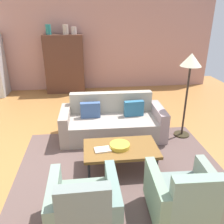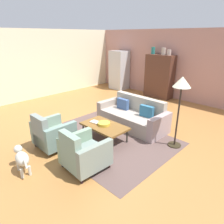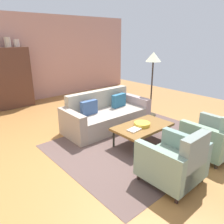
{
  "view_description": "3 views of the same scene",
  "coord_description": "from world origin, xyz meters",
  "px_view_note": "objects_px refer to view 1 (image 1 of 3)",
  "views": [
    {
      "loc": [
        0.02,
        -3.8,
        2.42
      ],
      "look_at": [
        0.46,
        -0.01,
        0.8
      ],
      "focal_mm": 37.64,
      "sensor_mm": 36.0,
      "label": 1
    },
    {
      "loc": [
        3.98,
        -3.78,
        2.57
      ],
      "look_at": [
        0.71,
        -0.47,
        0.78
      ],
      "focal_mm": 32.41,
      "sensor_mm": 36.0,
      "label": 2
    },
    {
      "loc": [
        -2.61,
        -3.22,
        2.11
      ],
      "look_at": [
        0.25,
        0.03,
        0.6
      ],
      "focal_mm": 35.14,
      "sensor_mm": 36.0,
      "label": 3
    }
  ],
  "objects_px": {
    "vase_tall": "(48,29)",
    "vase_round": "(65,30)",
    "armchair_left": "(84,209)",
    "vase_small": "(74,31)",
    "armchair_right": "(184,200)",
    "fruit_bowl": "(120,146)",
    "book_stack": "(103,150)",
    "floor_lamp": "(190,68)",
    "cabinet": "(65,64)",
    "couch": "(112,122)",
    "coffee_table": "(121,149)"
  },
  "relations": [
    {
      "from": "armchair_right",
      "to": "cabinet",
      "type": "bearing_deg",
      "value": 109.98
    },
    {
      "from": "couch",
      "to": "fruit_bowl",
      "type": "height_order",
      "value": "couch"
    },
    {
      "from": "floor_lamp",
      "to": "vase_round",
      "type": "bearing_deg",
      "value": 127.08
    },
    {
      "from": "cabinet",
      "to": "couch",
      "type": "bearing_deg",
      "value": -69.88
    },
    {
      "from": "book_stack",
      "to": "cabinet",
      "type": "xyz_separation_m",
      "value": [
        -0.85,
        4.37,
        0.49
      ]
    },
    {
      "from": "vase_round",
      "to": "armchair_left",
      "type": "bearing_deg",
      "value": -85.33
    },
    {
      "from": "vase_tall",
      "to": "floor_lamp",
      "type": "distance_m",
      "value": 4.52
    },
    {
      "from": "vase_round",
      "to": "couch",
      "type": "bearing_deg",
      "value": -71.48
    },
    {
      "from": "vase_tall",
      "to": "cabinet",
      "type": "bearing_deg",
      "value": 0.68
    },
    {
      "from": "vase_small",
      "to": "coffee_table",
      "type": "bearing_deg",
      "value": -79.53
    },
    {
      "from": "couch",
      "to": "coffee_table",
      "type": "relative_size",
      "value": 1.76
    },
    {
      "from": "couch",
      "to": "cabinet",
      "type": "distance_m",
      "value": 3.4
    },
    {
      "from": "couch",
      "to": "cabinet",
      "type": "relative_size",
      "value": 1.18
    },
    {
      "from": "fruit_bowl",
      "to": "vase_tall",
      "type": "height_order",
      "value": "vase_tall"
    },
    {
      "from": "book_stack",
      "to": "floor_lamp",
      "type": "distance_m",
      "value": 2.29
    },
    {
      "from": "armchair_left",
      "to": "vase_small",
      "type": "relative_size",
      "value": 4.07
    },
    {
      "from": "fruit_bowl",
      "to": "coffee_table",
      "type": "bearing_deg",
      "value": 0.0
    },
    {
      "from": "vase_small",
      "to": "floor_lamp",
      "type": "distance_m",
      "value": 4.05
    },
    {
      "from": "couch",
      "to": "coffee_table",
      "type": "distance_m",
      "value": 1.19
    },
    {
      "from": "cabinet",
      "to": "vase_round",
      "type": "xyz_separation_m",
      "value": [
        0.1,
        -0.0,
        1.04
      ]
    },
    {
      "from": "armchair_left",
      "to": "vase_tall",
      "type": "distance_m",
      "value": 5.79
    },
    {
      "from": "fruit_bowl",
      "to": "vase_small",
      "type": "bearing_deg",
      "value": 100.24
    },
    {
      "from": "armchair_right",
      "to": "floor_lamp",
      "type": "distance_m",
      "value": 2.57
    },
    {
      "from": "coffee_table",
      "to": "cabinet",
      "type": "xyz_separation_m",
      "value": [
        -1.15,
        4.32,
        0.53
      ]
    },
    {
      "from": "coffee_table",
      "to": "vase_small",
      "type": "height_order",
      "value": "vase_small"
    },
    {
      "from": "armchair_left",
      "to": "vase_small",
      "type": "bearing_deg",
      "value": 91.76
    },
    {
      "from": "armchair_left",
      "to": "vase_tall",
      "type": "height_order",
      "value": "vase_tall"
    },
    {
      "from": "fruit_bowl",
      "to": "cabinet",
      "type": "height_order",
      "value": "cabinet"
    },
    {
      "from": "couch",
      "to": "coffee_table",
      "type": "height_order",
      "value": "couch"
    },
    {
      "from": "vase_small",
      "to": "vase_round",
      "type": "bearing_deg",
      "value": 180.0
    },
    {
      "from": "cabinet",
      "to": "vase_small",
      "type": "xyz_separation_m",
      "value": [
        0.35,
        -0.0,
        1.01
      ]
    },
    {
      "from": "couch",
      "to": "book_stack",
      "type": "xyz_separation_m",
      "value": [
        -0.3,
        -1.24,
        0.13
      ]
    },
    {
      "from": "vase_small",
      "to": "floor_lamp",
      "type": "xyz_separation_m",
      "value": [
        2.27,
        -3.33,
        -0.46
      ]
    },
    {
      "from": "vase_tall",
      "to": "vase_round",
      "type": "distance_m",
      "value": 0.5
    },
    {
      "from": "coffee_table",
      "to": "floor_lamp",
      "type": "xyz_separation_m",
      "value": [
        1.47,
        0.99,
        1.08
      ]
    },
    {
      "from": "couch",
      "to": "vase_tall",
      "type": "distance_m",
      "value": 3.87
    },
    {
      "from": "armchair_right",
      "to": "fruit_bowl",
      "type": "height_order",
      "value": "armchair_right"
    },
    {
      "from": "armchair_left",
      "to": "vase_tall",
      "type": "relative_size",
      "value": 3.04
    },
    {
      "from": "fruit_bowl",
      "to": "book_stack",
      "type": "xyz_separation_m",
      "value": [
        -0.28,
        -0.05,
        -0.02
      ]
    },
    {
      "from": "vase_small",
      "to": "floor_lamp",
      "type": "bearing_deg",
      "value": -55.76
    },
    {
      "from": "floor_lamp",
      "to": "coffee_table",
      "type": "bearing_deg",
      "value": -146.0
    },
    {
      "from": "couch",
      "to": "vase_small",
      "type": "distance_m",
      "value": 3.62
    },
    {
      "from": "floor_lamp",
      "to": "armchair_right",
      "type": "bearing_deg",
      "value": -111.98
    },
    {
      "from": "couch",
      "to": "vase_tall",
      "type": "relative_size",
      "value": 7.3
    },
    {
      "from": "fruit_bowl",
      "to": "floor_lamp",
      "type": "xyz_separation_m",
      "value": [
        1.49,
        0.99,
        1.01
      ]
    },
    {
      "from": "fruit_bowl",
      "to": "vase_round",
      "type": "bearing_deg",
      "value": 103.41
    },
    {
      "from": "book_stack",
      "to": "fruit_bowl",
      "type": "bearing_deg",
      "value": 9.94
    },
    {
      "from": "armchair_left",
      "to": "book_stack",
      "type": "xyz_separation_m",
      "value": [
        0.3,
        1.12,
        0.07
      ]
    },
    {
      "from": "armchair_left",
      "to": "book_stack",
      "type": "height_order",
      "value": "armchair_left"
    },
    {
      "from": "book_stack",
      "to": "cabinet",
      "type": "bearing_deg",
      "value": 100.98
    }
  ]
}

